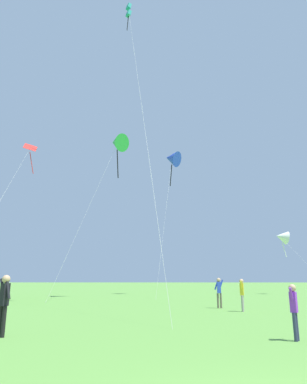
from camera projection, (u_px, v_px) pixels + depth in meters
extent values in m
cone|color=white|center=(282.00, 237.00, 40.54)|extent=(1.65, 1.63, 1.77)
cylinder|color=silver|center=(284.00, 250.00, 40.09)|extent=(0.40, 0.28, 1.74)
cylinder|color=silver|center=(306.00, 263.00, 34.01)|extent=(0.38, 11.82, 6.29)
cone|color=green|center=(117.00, 143.00, 35.03)|extent=(2.67, 2.65, 2.17)
cylinder|color=black|center=(118.00, 164.00, 34.46)|extent=(0.30, 0.17, 2.98)
cylinder|color=silver|center=(87.00, 210.00, 29.95)|extent=(3.88, 6.82, 14.81)
cube|color=red|center=(30.00, 147.00, 32.26)|extent=(1.18, 1.16, 0.98)
cylinder|color=#3F382D|center=(30.00, 147.00, 32.26)|extent=(1.18, 0.23, 0.39)
cylinder|color=red|center=(31.00, 163.00, 32.03)|extent=(0.46, 0.37, 2.02)
cube|color=teal|center=(129.00, 7.00, 28.42)|extent=(0.53, 0.55, 0.48)
cube|color=teal|center=(129.00, 14.00, 28.26)|extent=(0.53, 0.55, 0.48)
cylinder|color=#3F382D|center=(129.00, 10.00, 28.34)|extent=(0.03, 0.03, 0.95)
cylinder|color=black|center=(128.00, 23.00, 28.14)|extent=(0.20, 0.22, 1.37)
cylinder|color=silver|center=(141.00, 103.00, 19.92)|extent=(3.04, 11.50, 22.78)
cone|color=blue|center=(172.00, 158.00, 41.31)|extent=(2.70, 2.64, 2.26)
cylinder|color=black|center=(171.00, 175.00, 40.81)|extent=(0.32, 0.11, 2.62)
cylinder|color=silver|center=(165.00, 217.00, 35.19)|extent=(1.70, 8.74, 15.37)
cylinder|color=black|center=(0.00, 321.00, 10.07)|extent=(0.11, 0.11, 0.85)
cylinder|color=black|center=(4.00, 322.00, 9.97)|extent=(0.11, 0.11, 0.85)
cube|color=black|center=(5.00, 294.00, 10.20)|extent=(0.29, 0.28, 0.64)
cylinder|color=black|center=(3.00, 289.00, 10.31)|extent=(0.29, 0.23, 0.60)
cylinder|color=black|center=(8.00, 289.00, 10.17)|extent=(0.29, 0.23, 0.60)
sphere|color=tan|center=(6.00, 279.00, 10.31)|extent=(0.23, 0.23, 0.23)
cylinder|color=#2D3351|center=(295.00, 327.00, 9.32)|extent=(0.10, 0.10, 0.73)
cylinder|color=#2D3351|center=(297.00, 326.00, 9.44)|extent=(0.10, 0.10, 0.73)
cube|color=purple|center=(293.00, 302.00, 9.53)|extent=(0.24, 0.24, 0.55)
cylinder|color=purple|center=(292.00, 297.00, 9.48)|extent=(0.20, 0.24, 0.51)
cylinder|color=purple|center=(294.00, 297.00, 9.66)|extent=(0.20, 0.24, 0.51)
sphere|color=tan|center=(292.00, 288.00, 9.63)|extent=(0.20, 0.20, 0.20)
cylinder|color=gray|center=(242.00, 304.00, 17.87)|extent=(0.11, 0.11, 0.81)
cylinder|color=gray|center=(243.00, 303.00, 18.02)|extent=(0.11, 0.11, 0.81)
cube|color=yellow|center=(242.00, 289.00, 18.11)|extent=(0.24, 0.25, 0.60)
cylinder|color=yellow|center=(241.00, 286.00, 18.04)|extent=(0.17, 0.28, 0.56)
cylinder|color=yellow|center=(242.00, 286.00, 18.26)|extent=(0.17, 0.28, 0.56)
sphere|color=tan|center=(241.00, 281.00, 18.21)|extent=(0.22, 0.22, 0.22)
cylinder|color=#665B4C|center=(221.00, 301.00, 20.04)|extent=(0.11, 0.11, 0.83)
cylinder|color=#665B4C|center=(218.00, 301.00, 20.05)|extent=(0.11, 0.11, 0.83)
cube|color=blue|center=(219.00, 288.00, 20.23)|extent=(0.21, 0.20, 0.63)
cylinder|color=blue|center=(221.00, 285.00, 20.26)|extent=(0.28, 0.09, 0.58)
cylinder|color=blue|center=(217.00, 285.00, 20.27)|extent=(0.28, 0.09, 0.58)
sphere|color=tan|center=(219.00, 280.00, 20.33)|extent=(0.23, 0.23, 0.23)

